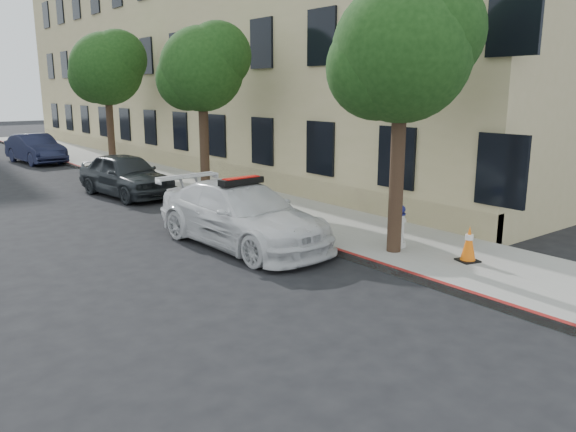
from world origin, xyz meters
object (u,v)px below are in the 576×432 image
(police_car, at_px, (242,215))
(fire_hydrant, at_px, (398,226))
(parked_car_mid, at_px, (126,175))
(parked_car_far, at_px, (35,149))
(traffic_cone, at_px, (469,244))

(police_car, relative_size, fire_hydrant, 5.37)
(police_car, bearing_deg, parked_car_mid, 84.29)
(parked_car_far, xyz_separation_m, fire_hydrant, (2.10, -21.22, -0.09))
(fire_hydrant, bearing_deg, traffic_cone, -76.45)
(police_car, height_order, fire_hydrant, police_car)
(police_car, distance_m, traffic_cone, 5.00)
(parked_car_far, distance_m, traffic_cone, 22.94)
(parked_car_far, relative_size, fire_hydrant, 4.52)
(fire_hydrant, xyz_separation_m, traffic_cone, (0.29, -1.60, -0.10))
(traffic_cone, bearing_deg, fire_hydrant, 100.31)
(parked_car_far, bearing_deg, fire_hydrant, -90.94)
(parked_car_mid, height_order, parked_car_far, parked_car_mid)
(fire_hydrant, height_order, traffic_cone, fire_hydrant)
(parked_car_far, bearing_deg, traffic_cone, -90.61)
(parked_car_mid, distance_m, traffic_cone, 12.00)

